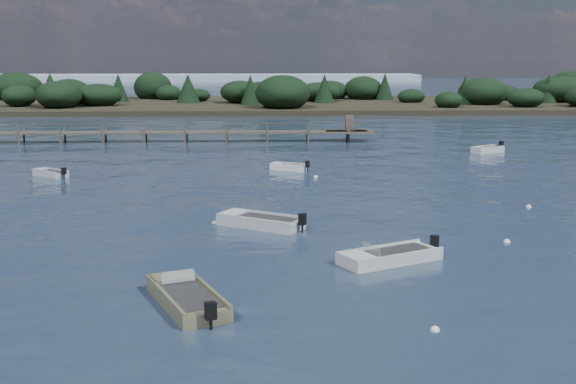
{
  "coord_description": "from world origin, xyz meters",
  "views": [
    {
      "loc": [
        -5.42,
        -27.73,
        8.91
      ],
      "look_at": [
        -3.8,
        14.0,
        1.0
      ],
      "focal_mm": 45.0,
      "sensor_mm": 36.0,
      "label": 1
    }
  ],
  "objects_px": {
    "dinghy_mid_white_a": "(390,258)",
    "jetty": "(104,133)",
    "dinghy_near_olive": "(187,301)",
    "dinghy_mid_grey": "(261,223)",
    "tender_far_grey_b": "(488,151)",
    "tender_far_grey": "(51,175)",
    "tender_far_white": "(289,168)"
  },
  "relations": [
    {
      "from": "dinghy_near_olive",
      "to": "tender_far_grey",
      "type": "distance_m",
      "value": 31.68
    },
    {
      "from": "jetty",
      "to": "tender_far_white",
      "type": "bearing_deg",
      "value": -46.32
    },
    {
      "from": "tender_far_grey_b",
      "to": "dinghy_mid_white_a",
      "type": "xyz_separation_m",
      "value": [
        -15.58,
        -35.67,
        -0.02
      ]
    },
    {
      "from": "dinghy_mid_grey",
      "to": "dinghy_mid_white_a",
      "type": "distance_m",
      "value": 8.88
    },
    {
      "from": "dinghy_near_olive",
      "to": "dinghy_mid_grey",
      "type": "bearing_deg",
      "value": 77.48
    },
    {
      "from": "dinghy_near_olive",
      "to": "tender_far_white",
      "type": "height_order",
      "value": "dinghy_near_olive"
    },
    {
      "from": "tender_far_grey_b",
      "to": "dinghy_mid_white_a",
      "type": "distance_m",
      "value": 38.93
    },
    {
      "from": "dinghy_mid_white_a",
      "to": "tender_far_grey",
      "type": "relative_size",
      "value": 1.64
    },
    {
      "from": "tender_far_grey_b",
      "to": "dinghy_mid_grey",
      "type": "bearing_deg",
      "value": -126.37
    },
    {
      "from": "dinghy_near_olive",
      "to": "dinghy_mid_grey",
      "type": "relative_size",
      "value": 1.09
    },
    {
      "from": "dinghy_near_olive",
      "to": "dinghy_mid_white_a",
      "type": "xyz_separation_m",
      "value": [
        8.35,
        5.29,
        -0.01
      ]
    },
    {
      "from": "dinghy_near_olive",
      "to": "tender_far_grey",
      "type": "xyz_separation_m",
      "value": [
        -13.03,
        28.87,
        -0.02
      ]
    },
    {
      "from": "dinghy_near_olive",
      "to": "dinghy_mid_white_a",
      "type": "relative_size",
      "value": 1.06
    },
    {
      "from": "dinghy_mid_grey",
      "to": "tender_far_grey_b",
      "type": "xyz_separation_m",
      "value": [
        21.24,
        28.83,
        0.01
      ]
    },
    {
      "from": "dinghy_near_olive",
      "to": "dinghy_mid_white_a",
      "type": "distance_m",
      "value": 9.88
    },
    {
      "from": "jetty",
      "to": "tender_far_grey",
      "type": "bearing_deg",
      "value": -88.44
    },
    {
      "from": "tender_far_white",
      "to": "tender_far_grey",
      "type": "relative_size",
      "value": 1.05
    },
    {
      "from": "dinghy_near_olive",
      "to": "jetty",
      "type": "bearing_deg",
      "value": 105.06
    },
    {
      "from": "dinghy_near_olive",
      "to": "tender_far_grey",
      "type": "height_order",
      "value": "dinghy_near_olive"
    },
    {
      "from": "jetty",
      "to": "dinghy_mid_white_a",
      "type": "bearing_deg",
      "value": -64.15
    },
    {
      "from": "tender_far_grey",
      "to": "jetty",
      "type": "distance_m",
      "value": 21.79
    },
    {
      "from": "dinghy_near_olive",
      "to": "dinghy_mid_white_a",
      "type": "height_order",
      "value": "dinghy_near_olive"
    },
    {
      "from": "jetty",
      "to": "dinghy_mid_grey",
      "type": "bearing_deg",
      "value": -67.04
    },
    {
      "from": "dinghy_mid_grey",
      "to": "dinghy_mid_white_a",
      "type": "bearing_deg",
      "value": -50.4
    },
    {
      "from": "tender_far_white",
      "to": "jetty",
      "type": "distance_m",
      "value": 26.89
    },
    {
      "from": "tender_far_grey",
      "to": "tender_far_white",
      "type": "bearing_deg",
      "value": 7.36
    },
    {
      "from": "dinghy_near_olive",
      "to": "jetty",
      "type": "height_order",
      "value": "jetty"
    },
    {
      "from": "dinghy_near_olive",
      "to": "dinghy_mid_white_a",
      "type": "bearing_deg",
      "value": 32.34
    },
    {
      "from": "tender_far_grey_b",
      "to": "tender_far_grey",
      "type": "height_order",
      "value": "tender_far_grey_b"
    },
    {
      "from": "dinghy_near_olive",
      "to": "dinghy_mid_grey",
      "type": "xyz_separation_m",
      "value": [
        2.69,
        12.13,
        0.0
      ]
    },
    {
      "from": "dinghy_mid_grey",
      "to": "tender_far_grey",
      "type": "bearing_deg",
      "value": 133.2
    },
    {
      "from": "dinghy_mid_white_a",
      "to": "jetty",
      "type": "height_order",
      "value": "jetty"
    }
  ]
}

